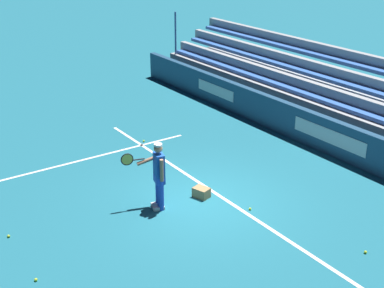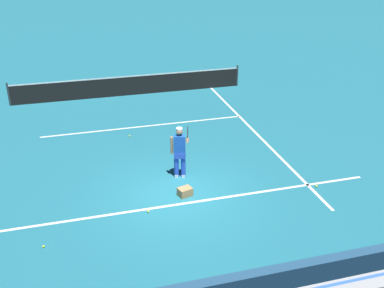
{
  "view_description": "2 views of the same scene",
  "coord_description": "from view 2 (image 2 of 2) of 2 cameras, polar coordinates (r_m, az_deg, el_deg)",
  "views": [
    {
      "loc": [
        -9.67,
        7.01,
        6.6
      ],
      "look_at": [
        0.55,
        -0.0,
        1.39
      ],
      "focal_mm": 50.0,
      "sensor_mm": 36.0,
      "label": 1
    },
    {
      "loc": [
        -2.63,
        -11.27,
        7.21
      ],
      "look_at": [
        0.66,
        0.66,
        1.33
      ],
      "focal_mm": 42.0,
      "sensor_mm": 36.0,
      "label": 2
    }
  ],
  "objects": [
    {
      "name": "tennis_ball_toward_net",
      "position": [
        12.17,
        -18.34,
        -12.25
      ],
      "size": [
        0.07,
        0.07,
        0.07
      ],
      "primitive_type": "sphere",
      "color": "#CCE533",
      "rests_on": "ground"
    },
    {
      "name": "ball_box_cardboard",
      "position": [
        13.55,
        -0.9,
        -6.09
      ],
      "size": [
        0.47,
        0.41,
        0.26
      ],
      "primitive_type": "cube",
      "rotation": [
        0.0,
        0.0,
        0.3
      ],
      "color": "#A87F51",
      "rests_on": "ground"
    },
    {
      "name": "tennis_ball_by_box",
      "position": [
        17.55,
        -7.93,
        1.02
      ],
      "size": [
        0.07,
        0.07,
        0.07
      ],
      "primitive_type": "sphere",
      "color": "#CCE533",
      "rests_on": "ground"
    },
    {
      "name": "tennis_net",
      "position": [
        21.99,
        -7.89,
        7.39
      ],
      "size": [
        11.09,
        0.09,
        1.07
      ],
      "color": "#33383D",
      "rests_on": "ground"
    },
    {
      "name": "court_baseline_white",
      "position": [
        13.22,
        -1.44,
        -7.62
      ],
      "size": [
        12.0,
        0.1,
        0.01
      ],
      "primitive_type": "cube",
      "color": "white",
      "rests_on": "ground"
    },
    {
      "name": "tennis_ball_on_baseline",
      "position": [
        17.82,
        -1.89,
        1.65
      ],
      "size": [
        0.07,
        0.07,
        0.07
      ],
      "primitive_type": "sphere",
      "color": "#CCE533",
      "rests_on": "ground"
    },
    {
      "name": "tennis_ball_midcourt",
      "position": [
        12.9,
        -5.56,
        -8.53
      ],
      "size": [
        0.07,
        0.07,
        0.07
      ],
      "primitive_type": "sphere",
      "color": "#CCE533",
      "rests_on": "ground"
    },
    {
      "name": "tennis_ball_stray_back",
      "position": [
        14.54,
        15.53,
        -5.19
      ],
      "size": [
        0.07,
        0.07,
        0.07
      ],
      "primitive_type": "sphere",
      "color": "#CCE533",
      "rests_on": "ground"
    },
    {
      "name": "tennis_player",
      "position": [
        14.22,
        -1.55,
        -0.96
      ],
      "size": [
        0.77,
        0.95,
        1.71
      ],
      "color": "blue",
      "rests_on": "ground"
    },
    {
      "name": "court_service_line_white",
      "position": [
        18.44,
        -6.0,
        2.26
      ],
      "size": [
        8.22,
        0.1,
        0.01
      ],
      "primitive_type": "cube",
      "color": "white",
      "rests_on": "ground"
    },
    {
      "name": "ground_plane",
      "position": [
        13.63,
        -1.95,
        -6.53
      ],
      "size": [
        160.0,
        160.0,
        0.0
      ],
      "primitive_type": "plane",
      "color": "#1E6B7F"
    },
    {
      "name": "court_sideline_white",
      "position": [
        18.18,
        7.7,
        1.82
      ],
      "size": [
        0.1,
        12.0,
        0.01
      ],
      "primitive_type": "cube",
      "color": "white",
      "rests_on": "ground"
    }
  ]
}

